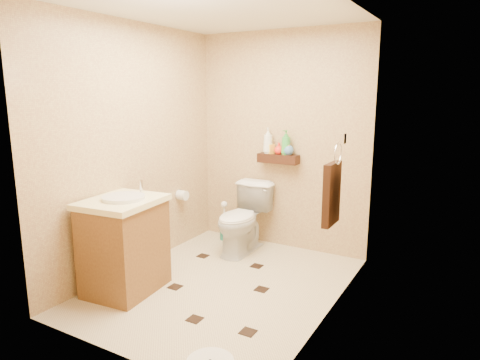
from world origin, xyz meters
The scene contains 19 objects.
ground centered at (0.00, 0.00, 0.00)m, with size 2.50×2.50×0.00m, color beige.
wall_back centered at (0.00, 1.25, 1.20)m, with size 2.00×0.04×2.40m, color tan.
wall_front centered at (0.00, -1.25, 1.20)m, with size 2.00×0.04×2.40m, color tan.
wall_left centered at (-1.00, 0.00, 1.20)m, with size 0.04×2.50×2.40m, color tan.
wall_right centered at (1.00, 0.00, 1.20)m, with size 0.04×2.50×2.40m, color tan.
ceiling centered at (0.00, 0.00, 2.40)m, with size 2.00×2.50×0.02m, color silver.
wall_shelf centered at (0.00, 1.17, 1.02)m, with size 0.46×0.14×0.10m, color #331A0D.
floor_accents centered at (0.04, -0.05, 0.00)m, with size 1.25×1.27×0.01m.
toilet centered at (-0.26, 0.83, 0.38)m, with size 0.42×0.74×0.76m, color white.
vanity centered at (-0.70, -0.50, 0.43)m, with size 0.63×0.74×0.97m.
toilet_brush centered at (-0.65, 1.07, 0.17)m, with size 0.11×0.11×0.47m.
towel_ring centered at (0.91, 0.25, 0.95)m, with size 0.12×0.30×0.76m.
toilet_paper centered at (-0.94, 0.65, 0.60)m, with size 0.12×0.11×0.12m.
bottle_a centered at (-0.13, 1.17, 1.21)m, with size 0.11×0.11×0.29m, color white.
bottle_b centered at (-0.10, 1.17, 1.15)m, with size 0.07×0.07×0.16m, color yellow.
bottle_c centered at (0.01, 1.17, 1.13)m, with size 0.10×0.10×0.13m, color red.
bottle_d centered at (0.09, 1.17, 1.21)m, with size 0.10×0.10×0.27m, color green.
bottle_e centered at (0.10, 1.17, 1.15)m, with size 0.07×0.07×0.16m, color #D37F46.
bottle_f centered at (0.12, 1.17, 1.15)m, with size 0.12×0.12×0.15m, color #4777B2.
Camera 1 is at (1.95, -3.09, 1.74)m, focal length 32.00 mm.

